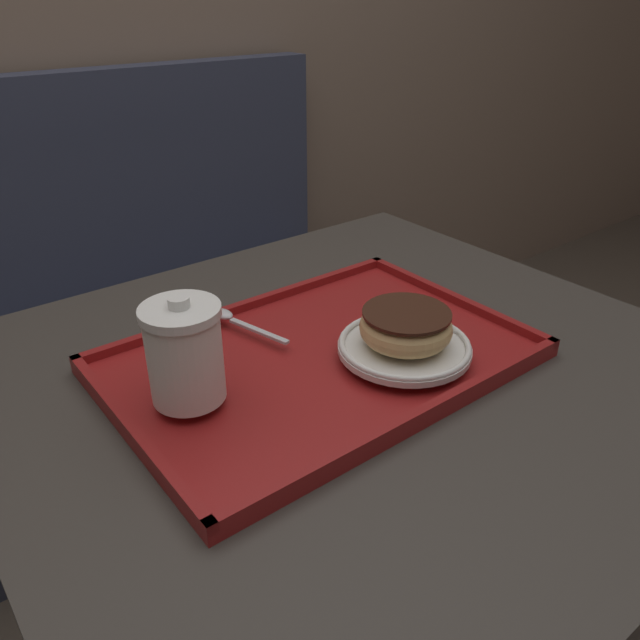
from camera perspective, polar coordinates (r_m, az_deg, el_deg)
The scene contains 7 objects.
booth_bench at distance 1.70m, azimuth -14.65°, elevation -2.77°, with size 1.16×0.44×1.00m.
cafe_table at distance 0.91m, azimuth 2.72°, elevation -13.71°, with size 0.88×0.83×0.74m.
serving_tray at distance 0.80m, azimuth 0.00°, elevation -3.60°, with size 0.51×0.35×0.02m.
coffee_cup_front at distance 0.68m, azimuth -12.27°, elevation -2.93°, with size 0.09×0.09×0.12m.
plate_with_chocolate_donut at distance 0.78m, azimuth 7.72°, elevation -2.36°, with size 0.17×0.17×0.01m.
donut_chocolate_glazed at distance 0.77m, azimuth 7.85°, elevation -0.59°, with size 0.11×0.11×0.04m.
spoon at distance 0.85m, azimuth -8.08°, elevation 0.15°, with size 0.05×0.13×0.01m.
Camera 1 is at (-0.45, -0.51, 1.17)m, focal length 35.00 mm.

